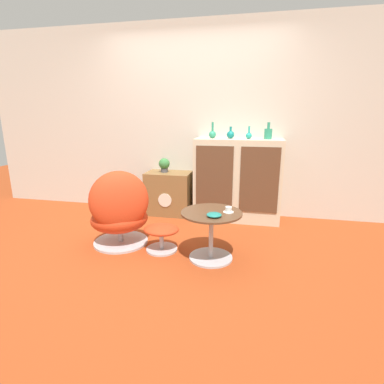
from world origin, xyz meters
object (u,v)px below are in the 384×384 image
coffee_table (211,230)px  vase_inner_right (249,135)px  teacup (229,210)px  vase_inner_left (231,134)px  sideboard (237,180)px  ottoman (161,233)px  tv_console (169,193)px  potted_plant (164,164)px  vase_leftmost (213,134)px  bowl (214,215)px  egg_chair (119,211)px  vase_rightmost (268,133)px

coffee_table → vase_inner_right: 1.53m
teacup → vase_inner_left: bearing=95.2°
sideboard → ottoman: (-0.70, -1.16, -0.35)m
tv_console → potted_plant: potted_plant is taller
sideboard → coffee_table: 1.28m
vase_leftmost → bowl: (0.23, -1.37, -0.64)m
ottoman → teacup: teacup is taller
teacup → potted_plant: bearing=129.7°
vase_inner_right → teacup: 1.37m
potted_plant → teacup: potted_plant is taller
egg_chair → vase_rightmost: (1.53, 1.14, 0.77)m
tv_console → teacup: size_ratio=6.24×
egg_chair → ottoman: size_ratio=2.29×
egg_chair → teacup: egg_chair is taller
sideboard → coffee_table: sideboard is taller
potted_plant → vase_rightmost: bearing=-0.8°
sideboard → bowl: bearing=-95.0°
coffee_table → bowl: size_ratio=4.21×
teacup → bowl: bearing=-127.1°
vase_inner_left → teacup: bearing=-84.8°
potted_plant → teacup: bearing=-50.3°
tv_console → bowl: bearing=-58.7°
tv_console → egg_chair: 1.18m
sideboard → potted_plant: sideboard is taller
ottoman → vase_inner_left: size_ratio=2.47×
egg_chair → ottoman: egg_chair is taller
vase_inner_left → potted_plant: size_ratio=0.76×
vase_leftmost → vase_inner_right: vase_leftmost is taller
bowl → vase_inner_left: bearing=89.7°
sideboard → potted_plant: (-1.03, 0.02, 0.17)m
tv_console → vase_inner_right: bearing=-1.0°
vase_rightmost → potted_plant: vase_rightmost is taller
egg_chair → coffee_table: size_ratio=1.45×
vase_inner_right → bowl: vase_inner_right is taller
tv_console → vase_rightmost: 1.58m
ottoman → bowl: 0.69m
vase_rightmost → egg_chair: bearing=-143.5°
tv_console → vase_inner_left: (0.85, -0.02, 0.84)m
bowl → teacup: bearing=52.9°
ottoman → vase_leftmost: 1.55m
coffee_table → vase_leftmost: bearing=98.5°
tv_console → bowl: 1.64m
tv_console → ottoman: 1.22m
sideboard → potted_plant: 1.04m
sideboard → egg_chair: (-1.17, -1.13, -0.15)m
ottoman → vase_rightmost: bearing=47.8°
vase_leftmost → vase_rightmost: bearing=0.0°
vase_inner_left → ottoman: bearing=-116.7°
ottoman → vase_inner_left: 1.61m
egg_chair → bowl: bearing=-12.6°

